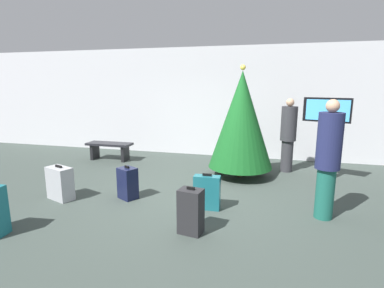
# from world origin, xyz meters

# --- Properties ---
(ground_plane) EXTENTS (16.00, 16.00, 0.00)m
(ground_plane) POSITION_xyz_m (0.00, 0.00, 0.00)
(ground_plane) COLOR #38423D
(back_wall) EXTENTS (16.00, 0.20, 3.10)m
(back_wall) POSITION_xyz_m (0.00, 3.52, 1.55)
(back_wall) COLOR silver
(back_wall) RESTS_ON ground_plane
(holiday_tree) EXTENTS (1.42, 1.42, 2.47)m
(holiday_tree) POSITION_xyz_m (0.92, 1.55, 1.29)
(holiday_tree) COLOR #4C3319
(holiday_tree) RESTS_ON ground_plane
(flight_info_kiosk) EXTENTS (0.89, 0.38, 1.80)m
(flight_info_kiosk) POSITION_xyz_m (2.64, 1.49, 1.26)
(flight_info_kiosk) COLOR #333338
(flight_info_kiosk) RESTS_ON ground_plane
(waiting_bench) EXTENTS (1.25, 0.44, 0.48)m
(waiting_bench) POSITION_xyz_m (-2.71, 2.15, 0.35)
(waiting_bench) COLOR black
(waiting_bench) RESTS_ON ground_plane
(traveller_0) EXTENTS (0.49, 0.49, 1.85)m
(traveller_0) POSITION_xyz_m (2.41, -0.30, 0.97)
(traveller_0) COLOR #19594C
(traveller_0) RESTS_ON ground_plane
(traveller_1) EXTENTS (0.51, 0.51, 1.74)m
(traveller_1) POSITION_xyz_m (1.97, 2.24, 0.91)
(traveller_1) COLOR #333338
(traveller_1) RESTS_ON ground_plane
(suitcase_1) EXTENTS (0.55, 0.41, 0.64)m
(suitcase_1) POSITION_xyz_m (-2.09, -0.67, 0.30)
(suitcase_1) COLOR #9EA0A5
(suitcase_1) RESTS_ON ground_plane
(suitcase_2) EXTENTS (0.40, 0.38, 0.62)m
(suitcase_2) POSITION_xyz_m (-0.92, -0.33, 0.29)
(suitcase_2) COLOR #141938
(suitcase_2) RESTS_ON ground_plane
(suitcase_3) EXTENTS (0.36, 0.29, 0.68)m
(suitcase_3) POSITION_xyz_m (0.53, -1.29, 0.32)
(suitcase_3) COLOR #232326
(suitcase_3) RESTS_ON ground_plane
(suitcase_4) EXTENTS (0.44, 0.19, 0.61)m
(suitcase_4) POSITION_xyz_m (0.57, -0.42, 0.29)
(suitcase_4) COLOR #19606B
(suitcase_4) RESTS_ON ground_plane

